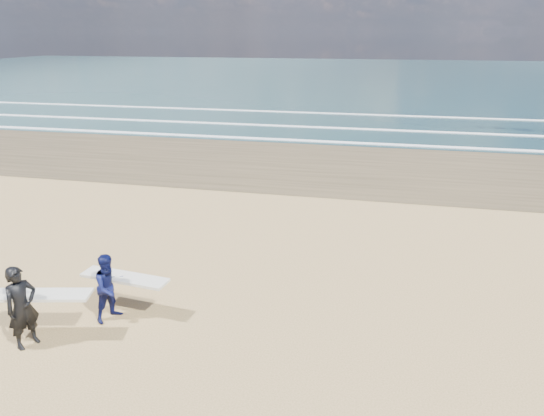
# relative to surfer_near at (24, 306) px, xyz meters

# --- Properties ---
(ocean) EXTENTS (220.00, 100.00, 0.02)m
(ocean) POSITION_rel_surfer_near_xyz_m (21.53, 71.34, -0.95)
(ocean) COLOR #1A363B
(ocean) RESTS_ON ground
(surfer_near) EXTENTS (2.26, 1.25, 1.89)m
(surfer_near) POSITION_rel_surfer_near_xyz_m (0.00, 0.00, 0.00)
(surfer_near) COLOR black
(surfer_near) RESTS_ON ground
(surfer_far) EXTENTS (2.24, 1.23, 1.67)m
(surfer_far) POSITION_rel_surfer_near_xyz_m (1.27, 1.36, -0.12)
(surfer_far) COLOR #0B1040
(surfer_far) RESTS_ON ground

